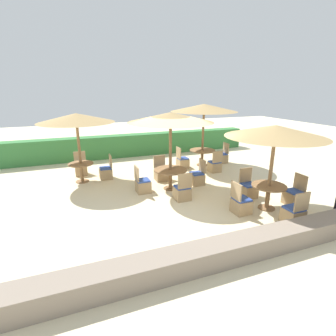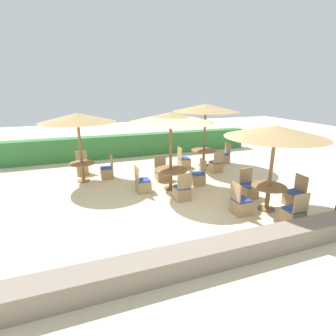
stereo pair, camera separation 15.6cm
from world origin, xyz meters
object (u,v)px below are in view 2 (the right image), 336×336
Objects in this scene: parasol_center at (171,118)px; patio_chair_center_south at (182,192)px; patio_chair_back_right_east at (224,157)px; patio_chair_back_right_west at (184,162)px; patio_chair_center_east at (198,178)px; parasol_back_left at (77,118)px; patio_chair_back_left_east at (107,172)px; parasol_front_right at (276,132)px; patio_chair_back_right_south at (216,166)px; round_table_front_right at (268,192)px; round_table_back_left at (82,168)px; round_table_center at (171,173)px; patio_chair_center_west at (143,185)px; patio_chair_front_right_north at (248,190)px; patio_chair_front_right_east at (294,197)px; parasol_back_right at (206,108)px; round_table_back_right at (204,153)px; patio_chair_center_north at (162,173)px; patio_chair_back_left_north at (82,168)px; patio_chair_front_right_west at (240,205)px; patio_chair_front_right_south at (293,215)px.

parasol_center reaches higher than patio_chair_center_south.
patio_chair_back_right_east is 2.08m from patio_chair_back_right_west.
patio_chair_center_east is 0.35× the size of parasol_back_left.
parasol_front_right is at bearing -137.60° from patio_chair_back_left_east.
round_table_front_right is at bearing -96.18° from patio_chair_back_right_south.
patio_chair_back_right_south is (0.39, 3.63, -0.29)m from round_table_front_right.
patio_chair_center_east is 3.28m from patio_chair_back_right_east.
round_table_center is at bearing -33.12° from round_table_back_left.
patio_chair_center_west is at bearing -153.27° from patio_chair_back_left_east.
patio_chair_front_right_north is (3.08, -1.60, 0.00)m from patio_chair_center_west.
patio_chair_front_right_east is (5.85, -4.38, -2.11)m from parasol_back_left.
parasol_back_right reaches higher than parasol_front_right.
patio_chair_back_right_south is at bearing -97.79° from patio_chair_front_right_north.
parasol_front_right is 2.39× the size of round_table_back_right.
patio_chair_center_west is at bearing 116.23° from patio_chair_back_right_east.
parasol_back_left is 4.77m from patio_chair_back_right_west.
patio_chair_back_right_south is (2.46, 1.15, -0.31)m from round_table_center.
parasol_back_right reaches higher than patio_chair_center_east.
patio_chair_center_north is (0.00, 0.98, -2.21)m from parasol_center.
patio_chair_center_east is 1.02× the size of round_table_back_left.
round_table_back_left reaches higher than round_table_center.
parasol_back_right is (5.26, 0.35, 0.19)m from parasol_back_left.
round_table_back_left is at bearing 65.32° from patio_chair_center_east.
patio_chair_back_right_south is at bearing 107.86° from patio_chair_center_west.
patio_chair_center_north is 1.02× the size of round_table_back_left.
patio_chair_back_right_east is at bearing 2.83° from parasol_back_right.
patio_chair_front_right_west is at bearing 127.59° from patio_chair_back_left_north.
patio_chair_back_left_north is (-1.83, 2.70, 0.00)m from patio_chair_center_west.
patio_chair_front_right_south is (3.07, -3.48, 0.00)m from patio_chair_center_west.
parasol_back_left is (-2.85, 2.86, 2.11)m from patio_chair_center_south.
patio_chair_front_right_east reaches higher than round_table_center.
patio_chair_center_south is 4.63m from parasol_back_right.
parasol_back_left is 2.88× the size of patio_chair_front_right_east.
parasol_back_left is at bearing -85.65° from patio_chair_back_right_west.
patio_chair_back_left_north and patio_chair_front_right_west have the same top height.
patio_chair_center_south is 0.32× the size of parasol_back_right.
patio_chair_back_right_south is at bearing -99.77° from patio_chair_back_left_east.
patio_chair_center_west is 2.09m from patio_chair_back_left_east.
parasol_center is 3.90m from round_table_back_left.
patio_chair_center_south is at bearing -140.97° from patio_chair_front_right_west.
patio_chair_back_right_west is (1.43, 1.20, 0.00)m from patio_chair_center_north.
patio_chair_front_right_north and patio_chair_back_right_west have the same top height.
patio_chair_center_east reaches higher than round_table_front_right.
patio_chair_front_right_south is at bearing -49.50° from patio_chair_center_south.
round_table_back_right is (2.42, 2.20, 0.01)m from round_table_center.
patio_chair_back_right_south reaches higher than round_table_front_right.
parasol_center is 4.51m from patio_chair_front_right_east.
patio_chair_back_right_east reaches higher than round_table_back_right.
patio_chair_center_west is (-1.00, 1.05, 0.00)m from patio_chair_center_south.
patio_chair_center_south and patio_chair_back_right_east have the same top height.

